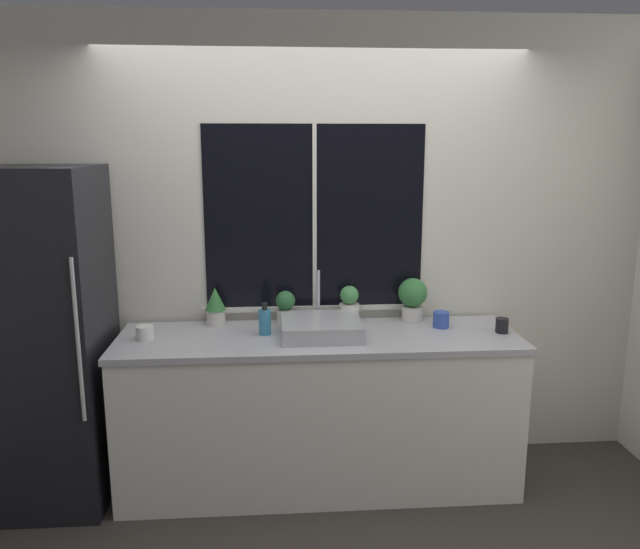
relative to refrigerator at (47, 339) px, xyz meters
The scene contains 15 objects.
ground_plane 1.78m from the refrigerator, 11.57° to the right, with size 14.00×14.00×0.00m, color #38332D.
wall_back 1.60m from the refrigerator, 15.27° to the left, with size 8.00×0.09×2.70m.
wall_left 1.40m from the refrigerator, 116.17° to the left, with size 0.06×7.00×2.70m.
wall_right 3.78m from the refrigerator, 18.58° to the left, with size 0.06×7.00×2.70m.
counter 1.56m from the refrigerator, ahead, with size 2.26×0.66×0.90m.
refrigerator is the anchor object (origin of this frame).
sink 1.50m from the refrigerator, ahead, with size 0.45×0.47×0.32m.
potted_plant_far_left 0.93m from the refrigerator, 16.65° to the left, with size 0.12×0.12×0.23m.
potted_plant_center_left 1.33m from the refrigerator, 11.52° to the left, with size 0.12×0.12×0.20m.
potted_plant_center_right 1.71m from the refrigerator, ahead, with size 0.12×0.12×0.22m.
potted_plant_far_right 2.09m from the refrigerator, ahead, with size 0.17×0.17×0.26m.
soap_bottle 1.18m from the refrigerator, ahead, with size 0.07×0.07×0.18m.
mug_white 0.52m from the refrigerator, ahead, with size 0.09×0.09×0.08m.
mug_blue 2.22m from the refrigerator, ahead, with size 0.09×0.09×0.09m.
mug_black 2.53m from the refrigerator, ahead, with size 0.07×0.07×0.08m.
Camera 1 is at (-0.24, -3.04, 1.97)m, focal length 35.00 mm.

